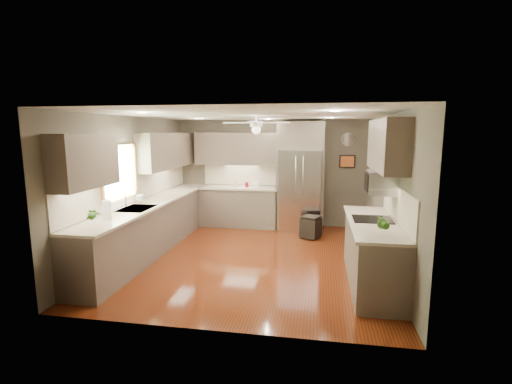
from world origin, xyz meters
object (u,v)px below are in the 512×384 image
(canister_d, at_px, (247,184))
(bowl, at_px, (256,186))
(microwave, at_px, (381,182))
(refrigerator, at_px, (300,178))
(potted_plant_left, at_px, (91,215))
(potted_plant_right, at_px, (382,223))
(stool, at_px, (311,227))
(paper_towel, at_px, (107,210))
(canister_c, at_px, (235,183))
(soap_bottle, at_px, (141,197))

(canister_d, height_order, bowl, canister_d)
(microwave, bearing_deg, bowl, 130.42)
(canister_d, xyz_separation_m, refrigerator, (1.25, -0.04, 0.19))
(potted_plant_left, xyz_separation_m, bowl, (1.61, 3.98, -0.14))
(potted_plant_right, xyz_separation_m, stool, (-0.94, 2.95, -0.85))
(bowl, distance_m, paper_towel, 3.90)
(canister_c, xyz_separation_m, stool, (1.80, -0.81, -0.79))
(stool, xyz_separation_m, paper_towel, (-2.95, -2.74, 0.84))
(bowl, bearing_deg, potted_plant_right, -59.05)
(soap_bottle, xyz_separation_m, paper_towel, (0.10, -1.27, 0.04))
(potted_plant_right, bearing_deg, potted_plant_left, -176.59)
(soap_bottle, height_order, microwave, microwave)
(refrigerator, bearing_deg, soap_bottle, -141.54)
(canister_d, bearing_deg, canister_c, 173.20)
(potted_plant_left, distance_m, stool, 4.40)
(potted_plant_right, distance_m, paper_towel, 3.89)
(canister_c, xyz_separation_m, potted_plant_right, (2.74, -3.75, 0.06))
(canister_d, xyz_separation_m, microwave, (2.57, -2.74, 0.48))
(bowl, relative_size, paper_towel, 0.72)
(soap_bottle, distance_m, potted_plant_right, 4.25)
(canister_d, bearing_deg, potted_plant_right, -56.52)
(refrigerator, bearing_deg, canister_c, 177.37)
(bowl, distance_m, refrigerator, 1.06)
(bowl, relative_size, stool, 0.46)
(canister_c, bearing_deg, stool, -24.12)
(soap_bottle, distance_m, stool, 3.48)
(microwave, bearing_deg, paper_towel, -169.13)
(soap_bottle, bearing_deg, canister_d, 55.72)
(soap_bottle, bearing_deg, refrigerator, 38.46)
(canister_c, xyz_separation_m, bowl, (0.50, -0.01, -0.06))
(canister_c, xyz_separation_m, paper_towel, (-1.15, -3.55, 0.05))
(stool, bearing_deg, refrigerator, 110.40)
(potted_plant_left, height_order, refrigerator, refrigerator)
(paper_towel, bearing_deg, canister_c, 72.10)
(refrigerator, height_order, paper_towel, refrigerator)
(microwave, bearing_deg, potted_plant_left, -163.10)
(potted_plant_left, xyz_separation_m, microwave, (3.97, 1.20, 0.38))
(canister_d, bearing_deg, paper_towel, -112.12)
(canister_c, height_order, potted_plant_left, potted_plant_left)
(refrigerator, height_order, microwave, refrigerator)
(stool, bearing_deg, soap_bottle, -154.32)
(microwave, bearing_deg, potted_plant_right, -96.65)
(potted_plant_right, height_order, refrigerator, refrigerator)
(canister_d, xyz_separation_m, bowl, (0.21, 0.03, -0.03))
(soap_bottle, bearing_deg, microwave, -7.01)
(canister_c, relative_size, refrigerator, 0.06)
(soap_bottle, relative_size, refrigerator, 0.08)
(soap_bottle, relative_size, bowl, 0.94)
(soap_bottle, bearing_deg, bowl, 52.48)
(microwave, bearing_deg, canister_c, 135.79)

